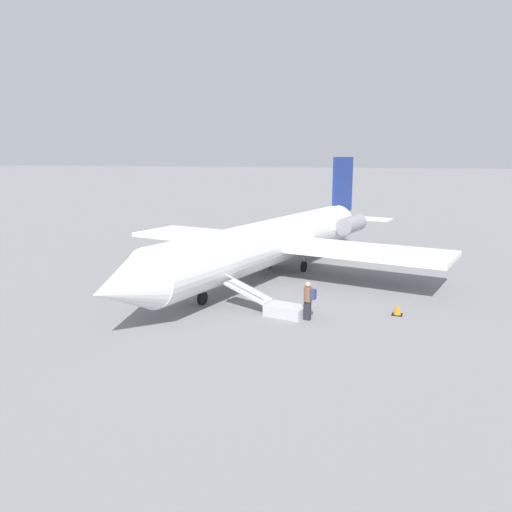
% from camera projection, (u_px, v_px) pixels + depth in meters
% --- Properties ---
extents(ground_plane, '(600.00, 600.00, 0.00)m').
position_uv_depth(ground_plane, '(271.00, 276.00, 30.19)').
color(ground_plane, slate).
extents(airplane_main, '(27.64, 20.91, 7.08)m').
position_uv_depth(airplane_main, '(278.00, 239.00, 30.55)').
color(airplane_main, white).
rests_on(airplane_main, ground).
extents(boarding_stairs, '(1.72, 4.13, 1.74)m').
position_uv_depth(boarding_stairs, '(278.00, 306.00, 22.81)').
color(boarding_stairs, '#B2B2B7').
rests_on(boarding_stairs, ground).
extents(passenger, '(0.38, 0.56, 1.74)m').
position_uv_depth(passenger, '(308.00, 298.00, 21.93)').
color(passenger, '#23232D').
rests_on(passenger, ground).
extents(traffic_cone_near_stairs, '(0.47, 0.47, 0.51)m').
position_uv_depth(traffic_cone_near_stairs, '(397.00, 310.00, 22.78)').
color(traffic_cone_near_stairs, black).
rests_on(traffic_cone_near_stairs, ground).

